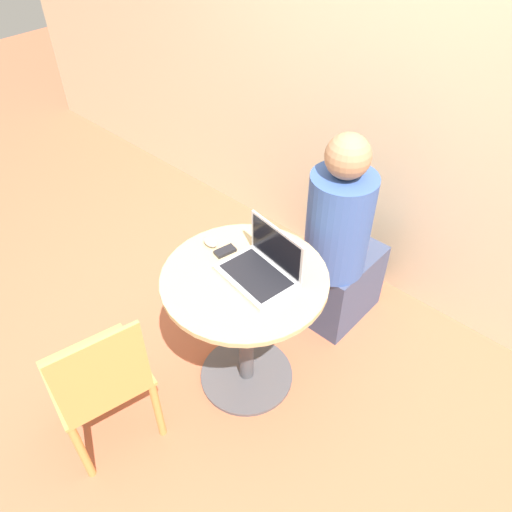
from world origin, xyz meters
TOP-DOWN VIEW (x-y plane):
  - ground_plane at (0.00, 0.00)m, footprint 12.00×12.00m
  - back_wall at (0.00, 1.14)m, footprint 7.00×0.05m
  - round_table at (0.00, 0.00)m, footprint 0.74×0.74m
  - laptop at (0.05, 0.06)m, footprint 0.36×0.28m
  - cell_phone at (-0.17, 0.06)m, footprint 0.07×0.11m
  - computer_mouse at (-0.26, 0.04)m, footprint 0.07×0.04m
  - chair_empty at (-0.23, -0.66)m, footprint 0.48×0.48m
  - person_seated at (0.08, 0.65)m, footprint 0.32×0.50m

SIDE VIEW (x-z plane):
  - ground_plane at x=0.00m, z-range 0.00..0.00m
  - chair_empty at x=-0.23m, z-range 0.02..0.85m
  - round_table at x=0.00m, z-range 0.14..0.88m
  - person_seated at x=0.08m, z-range -0.09..1.12m
  - cell_phone at x=-0.17m, z-range 0.74..0.75m
  - computer_mouse at x=-0.26m, z-range 0.74..0.78m
  - laptop at x=0.05m, z-range 0.67..0.89m
  - back_wall at x=0.00m, z-range 0.00..2.60m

